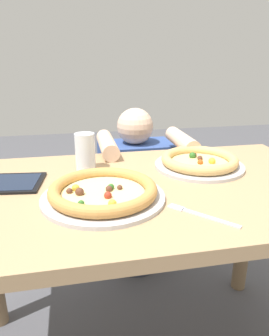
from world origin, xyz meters
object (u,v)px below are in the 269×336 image
at_px(pizza_near, 103,192).
at_px(water_cup_clear, 85,151).
at_px(tablet, 4,183).
at_px(fork, 199,214).
at_px(pizza_far, 199,162).
at_px(diner_seated, 135,199).

height_order(pizza_near, water_cup_clear, water_cup_clear).
xyz_separation_m(pizza_near, water_cup_clear, (-0.04, 0.27, 0.05)).
bearing_deg(tablet, water_cup_clear, 19.62).
distance_m(fork, tablet, 0.63).
bearing_deg(tablet, fork, -30.75).
height_order(water_cup_clear, tablet, water_cup_clear).
distance_m(pizza_far, tablet, 0.69).
relative_size(pizza_near, pizza_far, 1.09).
distance_m(pizza_far, water_cup_clear, 0.43).
relative_size(fork, tablet, 0.63).
height_order(pizza_near, pizza_far, same).
bearing_deg(water_cup_clear, tablet, -160.38).
height_order(fork, tablet, tablet).
bearing_deg(diner_seated, fork, -89.97).
bearing_deg(pizza_near, pizza_far, 28.60).
distance_m(pizza_near, diner_seated, 0.81).
bearing_deg(pizza_far, fork, -112.31).
xyz_separation_m(pizza_near, fork, (0.24, -0.15, -0.02)).
xyz_separation_m(tablet, diner_seated, (0.54, 0.51, -0.34)).
height_order(pizza_near, fork, pizza_near).
bearing_deg(water_cup_clear, pizza_far, -8.28).
xyz_separation_m(water_cup_clear, tablet, (-0.27, -0.10, -0.07)).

